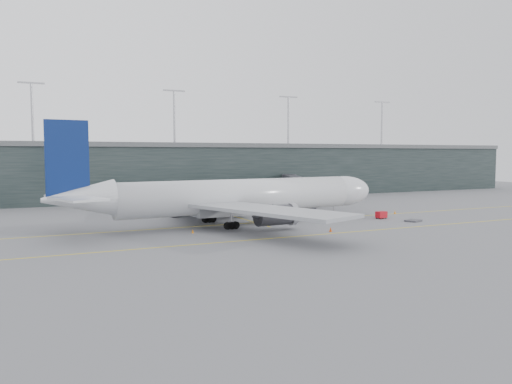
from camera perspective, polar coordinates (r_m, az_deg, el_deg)
name	(u,v)px	position (r m, az deg, el deg)	size (l,w,h in m)	color
ground	(221,222)	(90.91, -3.99, -3.39)	(320.00, 320.00, 0.00)	slate
taxiline_a	(230,224)	(87.22, -3.04, -3.71)	(160.00, 0.25, 0.02)	yellow
taxiline_b	(271,238)	(72.80, 1.69, -5.32)	(160.00, 0.25, 0.02)	yellow
taxiline_lead_main	(210,209)	(111.25, -5.28, -1.96)	(0.25, 60.00, 0.02)	yellow
terminal	(148,170)	(145.79, -12.21, 2.46)	(240.00, 36.00, 29.00)	black
main_aircraft	(237,197)	(86.63, -2.17, -0.55)	(61.38, 57.52, 17.20)	silver
jet_bridge	(291,184)	(123.01, 4.07, 0.95)	(17.38, 43.86, 6.57)	#2D2D33
gse_cart	(381,215)	(97.57, 14.13, -2.52)	(2.17, 1.54, 1.37)	#B00C17
baggage_dolly	(413,221)	(95.20, 17.53, -3.13)	(2.83, 2.26, 0.28)	#3D3D42
uld_a	(175,213)	(97.84, -9.21, -2.36)	(2.14, 1.87, 1.68)	#37373C
uld_b	(188,211)	(100.07, -7.77, -2.20)	(2.28, 2.09, 1.67)	#37373C
uld_c	(200,211)	(100.07, -6.46, -2.20)	(1.83, 1.49, 1.61)	#37373C
cone_nose	(395,212)	(105.96, 15.59, -2.22)	(0.47, 0.47, 0.75)	orange
cone_wing_stbd	(331,229)	(79.64, 8.52, -4.25)	(0.50, 0.50, 0.79)	#CD450B
cone_wing_port	(246,211)	(105.22, -1.15, -2.13)	(0.41, 0.41, 0.66)	#CD650B
cone_tail	(193,231)	(78.07, -7.24, -4.47)	(0.39, 0.39, 0.63)	orange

